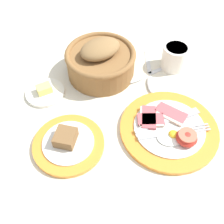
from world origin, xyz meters
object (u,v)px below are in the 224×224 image
object	(u,v)px
breakfast_plate	(169,129)
teaspoon_by_saucer	(151,78)
bread_plate	(68,143)
butter_dish	(45,92)
teaspoon_near_cup	(143,76)
bread_basket	(101,61)
sugar_cup	(175,57)

from	to	relation	value
breakfast_plate	teaspoon_by_saucer	xyz separation A→B (m)	(0.02, 0.19, -0.01)
bread_plate	butter_dish	size ratio (longest dim) A/B	1.60
teaspoon_by_saucer	teaspoon_near_cup	bearing A→B (deg)	-113.94
bread_plate	teaspoon_near_cup	bearing A→B (deg)	34.06
butter_dish	teaspoon_near_cup	bearing A→B (deg)	-2.58
bread_plate	teaspoon_by_saucer	world-z (taller)	bread_plate
butter_dish	teaspoon_by_saucer	xyz separation A→B (m)	(0.31, -0.03, -0.00)
breakfast_plate	bread_basket	size ratio (longest dim) A/B	1.22
bread_plate	butter_dish	distance (m)	0.19
breakfast_plate	butter_dish	xyz separation A→B (m)	(-0.29, 0.22, -0.00)
breakfast_plate	butter_dish	distance (m)	0.36
sugar_cup	bread_basket	world-z (taller)	bread_basket
sugar_cup	bread_basket	xyz separation A→B (m)	(-0.22, 0.03, 0.01)
bread_plate	teaspoon_near_cup	world-z (taller)	bread_plate
butter_dish	teaspoon_near_cup	world-z (taller)	butter_dish
sugar_cup	butter_dish	size ratio (longest dim) A/B	0.71
breakfast_plate	sugar_cup	bearing A→B (deg)	63.46
bread_basket	butter_dish	distance (m)	0.18
bread_basket	teaspoon_near_cup	xyz separation A→B (m)	(0.12, -0.05, -0.04)
breakfast_plate	sugar_cup	distance (m)	0.25
bread_plate	bread_basket	bearing A→B (deg)	57.76
teaspoon_by_saucer	teaspoon_near_cup	xyz separation A→B (m)	(-0.02, 0.02, 0.00)
sugar_cup	teaspoon_near_cup	size ratio (longest dim) A/B	0.41
breakfast_plate	bread_plate	xyz separation A→B (m)	(-0.25, 0.03, 0.00)
butter_dish	teaspoon_by_saucer	distance (m)	0.31
sugar_cup	teaspoon_near_cup	bearing A→B (deg)	-170.21
sugar_cup	teaspoon_by_saucer	size ratio (longest dim) A/B	0.41
teaspoon_near_cup	breakfast_plate	bearing A→B (deg)	76.01
breakfast_plate	teaspoon_by_saucer	world-z (taller)	breakfast_plate
bread_plate	butter_dish	bearing A→B (deg)	99.87
bread_basket	teaspoon_near_cup	distance (m)	0.13
sugar_cup	butter_dish	distance (m)	0.40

